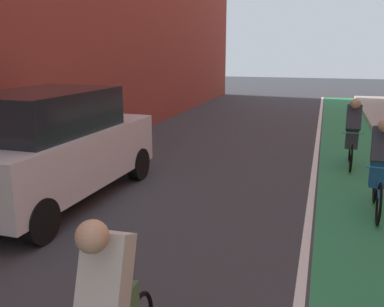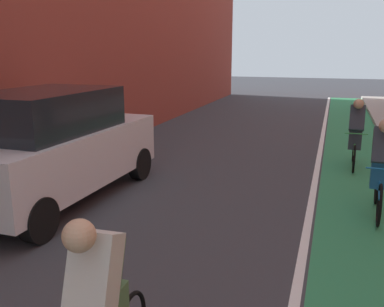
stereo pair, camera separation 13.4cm
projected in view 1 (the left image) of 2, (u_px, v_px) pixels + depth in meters
The scene contains 6 objects.
ground_plane at pixel (206, 196), 7.88m from camera, with size 71.79×71.79×0.00m, color #38383D.
bike_lane_paint at pixel (358, 179), 8.94m from camera, with size 1.60×32.63×0.00m, color #2D8451.
lane_divider_stripe at pixel (314, 175), 9.20m from camera, with size 0.12×32.63×0.00m, color white.
parked_suv_white at pixel (52, 146), 7.41m from camera, with size 1.97×4.32×1.98m.
cyclist_trailing at pixel (380, 166), 6.91m from camera, with size 0.48×1.72×1.62m.
cyclist_far at pixel (353, 130), 9.75m from camera, with size 0.48×1.68×1.59m.
Camera 1 is at (1.96, 5.10, 2.64)m, focal length 39.86 mm.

